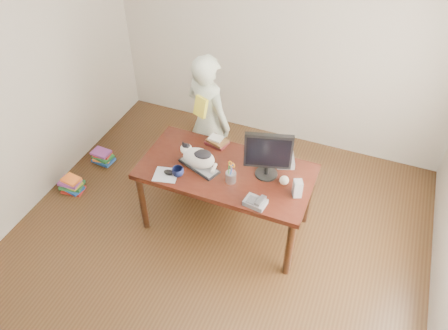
% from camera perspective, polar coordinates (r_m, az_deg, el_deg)
% --- Properties ---
extents(room, '(4.50, 4.50, 4.50)m').
position_cam_1_polar(room, '(3.21, -3.68, 0.54)').
color(room, black).
rests_on(room, ground).
extents(desk, '(1.60, 0.80, 0.75)m').
position_cam_1_polar(desk, '(4.17, 0.66, -1.43)').
color(desk, black).
rests_on(desk, ground).
extents(keyboard, '(0.43, 0.29, 0.02)m').
position_cam_1_polar(keyboard, '(4.05, -3.26, -0.13)').
color(keyboard, black).
rests_on(keyboard, desk).
extents(cat, '(0.39, 0.29, 0.23)m').
position_cam_1_polar(cat, '(3.98, -3.47, 1.07)').
color(cat, white).
rests_on(cat, keyboard).
extents(monitor, '(0.42, 0.25, 0.47)m').
position_cam_1_polar(monitor, '(3.80, 5.78, 1.51)').
color(monitor, black).
rests_on(monitor, desk).
extents(pen_cup, '(0.13, 0.13, 0.24)m').
position_cam_1_polar(pen_cup, '(3.86, 0.90, -1.44)').
color(pen_cup, '#9B9AA0').
rests_on(pen_cup, desk).
extents(mousepad, '(0.25, 0.24, 0.00)m').
position_cam_1_polar(mousepad, '(4.00, -7.59, -1.27)').
color(mousepad, '#B1B8BE').
rests_on(mousepad, desk).
extents(mouse, '(0.11, 0.08, 0.04)m').
position_cam_1_polar(mouse, '(3.99, -7.23, -0.95)').
color(mouse, black).
rests_on(mouse, mousepad).
extents(coffee_mug, '(0.14, 0.14, 0.09)m').
position_cam_1_polar(coffee_mug, '(3.96, -6.04, -0.89)').
color(coffee_mug, black).
rests_on(coffee_mug, desk).
extents(phone, '(0.20, 0.16, 0.08)m').
position_cam_1_polar(phone, '(3.70, 4.18, -4.86)').
color(phone, '#5E5E62').
rests_on(phone, desk).
extents(speaker, '(0.10, 0.10, 0.16)m').
position_cam_1_polar(speaker, '(3.78, 9.58, -3.03)').
color(speaker, '#949496').
rests_on(speaker, desk).
extents(baseball, '(0.08, 0.08, 0.08)m').
position_cam_1_polar(baseball, '(3.89, 7.87, -1.99)').
color(baseball, white).
rests_on(baseball, desk).
extents(book_stack, '(0.23, 0.19, 0.08)m').
position_cam_1_polar(book_stack, '(4.28, -0.92, 3.10)').
color(book_stack, '#4A1317').
rests_on(book_stack, desk).
extents(calculator, '(0.23, 0.26, 0.07)m').
position_cam_1_polar(calculator, '(4.12, 8.00, 0.70)').
color(calculator, '#5E5E62').
rests_on(calculator, desk).
extents(person, '(0.65, 0.55, 1.53)m').
position_cam_1_polar(person, '(4.58, -2.05, 5.75)').
color(person, white).
rests_on(person, ground).
extents(held_book, '(0.17, 0.13, 0.20)m').
position_cam_1_polar(held_book, '(4.29, -3.06, 7.59)').
color(held_book, yellow).
rests_on(held_book, person).
extents(book_pile_a, '(0.27, 0.22, 0.18)m').
position_cam_1_polar(book_pile_a, '(5.10, -19.24, -2.48)').
color(book_pile_a, red).
rests_on(book_pile_a, ground).
extents(book_pile_b, '(0.26, 0.20, 0.15)m').
position_cam_1_polar(book_pile_b, '(5.39, -15.56, 1.08)').
color(book_pile_b, '#1B4AA5').
rests_on(book_pile_b, ground).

